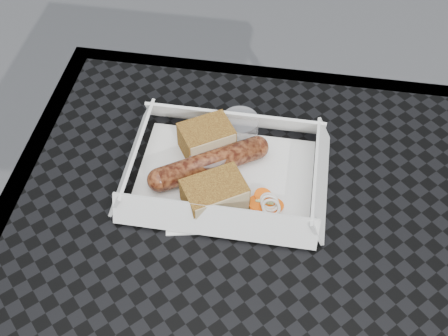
% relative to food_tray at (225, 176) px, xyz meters
% --- Properties ---
extents(food_tray, '(0.22, 0.15, 0.00)m').
position_rel_food_tray_xyz_m(food_tray, '(0.00, 0.00, 0.00)').
color(food_tray, white).
rests_on(food_tray, patio_table).
extents(bratwurst, '(0.14, 0.10, 0.03)m').
position_rel_food_tray_xyz_m(bratwurst, '(-0.02, 0.00, 0.02)').
color(bratwurst, brown).
rests_on(bratwurst, food_tray).
extents(bread_near, '(0.08, 0.07, 0.04)m').
position_rel_food_tray_xyz_m(bread_near, '(-0.03, 0.04, 0.02)').
color(bread_near, olive).
rests_on(bread_near, food_tray).
extents(bread_far, '(0.09, 0.08, 0.04)m').
position_rel_food_tray_xyz_m(bread_far, '(-0.01, -0.05, 0.02)').
color(bread_far, olive).
rests_on(bread_far, food_tray).
extents(veg_garnish, '(0.03, 0.03, 0.00)m').
position_rel_food_tray_xyz_m(veg_garnish, '(0.06, -0.04, 0.00)').
color(veg_garnish, '#FC5B0A').
rests_on(veg_garnish, food_tray).
extents(napkin, '(0.14, 0.14, 0.00)m').
position_rel_food_tray_xyz_m(napkin, '(-0.01, -0.03, -0.00)').
color(napkin, white).
rests_on(napkin, patio_table).
extents(condiment_cup_sauce, '(0.05, 0.05, 0.03)m').
position_rel_food_tray_xyz_m(condiment_cup_sauce, '(-0.02, 0.01, 0.01)').
color(condiment_cup_sauce, maroon).
rests_on(condiment_cup_sauce, patio_table).
extents(condiment_cup_empty, '(0.05, 0.05, 0.03)m').
position_rel_food_tray_xyz_m(condiment_cup_empty, '(0.01, 0.08, 0.01)').
color(condiment_cup_empty, silver).
rests_on(condiment_cup_empty, patio_table).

